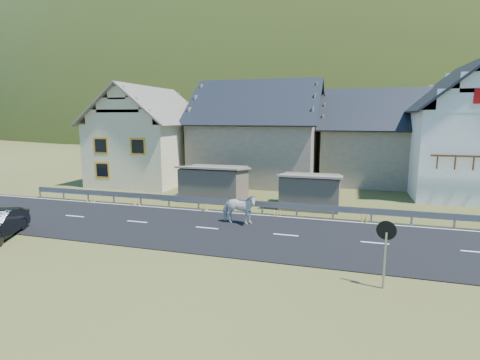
% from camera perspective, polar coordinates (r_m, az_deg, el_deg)
% --- Properties ---
extents(ground, '(160.00, 160.00, 0.00)m').
position_cam_1_polar(ground, '(19.10, -5.05, -7.41)').
color(ground, '#373E15').
rests_on(ground, ground).
extents(road, '(60.00, 7.00, 0.04)m').
position_cam_1_polar(road, '(19.10, -5.05, -7.35)').
color(road, black).
rests_on(road, ground).
extents(lane_markings, '(60.00, 6.60, 0.01)m').
position_cam_1_polar(lane_markings, '(19.09, -5.05, -7.28)').
color(lane_markings, silver).
rests_on(lane_markings, road).
extents(guardrail, '(28.10, 0.09, 0.75)m').
position_cam_1_polar(guardrail, '(22.30, -1.60, -3.39)').
color(guardrail, '#93969B').
rests_on(guardrail, ground).
extents(shed_left, '(4.30, 3.30, 2.40)m').
position_cam_1_polar(shed_left, '(25.45, -3.93, -0.54)').
color(shed_left, '#675B4B').
rests_on(shed_left, ground).
extents(shed_right, '(3.80, 2.90, 2.20)m').
position_cam_1_polar(shed_right, '(23.53, 10.65, -1.77)').
color(shed_right, '#675B4B').
rests_on(shed_right, ground).
extents(house_cream, '(7.80, 9.80, 8.30)m').
position_cam_1_polar(house_cream, '(33.49, -13.69, 7.26)').
color(house_cream, '#FFE5B4').
rests_on(house_cream, ground).
extents(house_stone_a, '(10.80, 9.80, 8.90)m').
position_cam_1_polar(house_stone_a, '(32.91, 2.85, 7.96)').
color(house_stone_a, gray).
rests_on(house_stone_a, ground).
extents(house_stone_b, '(9.80, 8.80, 8.10)m').
position_cam_1_polar(house_stone_b, '(34.07, 20.37, 6.76)').
color(house_stone_b, gray).
rests_on(house_stone_b, ground).
extents(house_white, '(8.80, 10.80, 9.70)m').
position_cam_1_polar(house_white, '(32.06, 31.65, 7.28)').
color(house_white, white).
rests_on(house_white, ground).
extents(mountain, '(440.00, 280.00, 260.00)m').
position_cam_1_polar(mountain, '(198.64, 15.82, 1.87)').
color(mountain, '#1F3010').
rests_on(mountain, ground).
extents(conifer_patch, '(76.00, 50.00, 28.00)m').
position_cam_1_polar(conifer_patch, '(141.19, -9.62, 9.67)').
color(conifer_patch, black).
rests_on(conifer_patch, ground).
extents(horse, '(0.93, 1.95, 1.62)m').
position_cam_1_polar(horse, '(19.54, -0.17, -4.39)').
color(horse, silver).
rests_on(horse, road).
extents(traffic_mirror, '(0.62, 0.23, 2.28)m').
position_cam_1_polar(traffic_mirror, '(13.13, 21.34, -8.39)').
color(traffic_mirror, '#93969B').
rests_on(traffic_mirror, ground).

